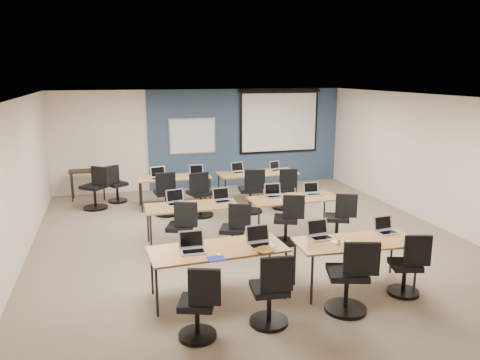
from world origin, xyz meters
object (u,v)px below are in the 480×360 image
object	(u,v)px
laptop_1	(260,240)
task_chair_11	(285,192)
training_table_front_left	(218,251)
laptop_3	(386,229)
task_chair_8	(166,197)
spare_chair_a	(116,187)
utility_table	(87,174)
projector_screen	(279,118)
laptop_10	(238,170)
task_chair_10	(251,194)
task_chair_3	(408,270)
task_chair_5	(235,234)
training_table_mid_left	(192,208)
spare_chair_b	(96,191)
training_table_mid_right	(294,200)
training_table_back_right	(257,174)
task_chair_1	(271,296)
whiteboard	(192,136)
laptop_2	(320,233)
task_chair_6	(288,223)
laptop_7	(312,192)
laptop_9	(197,173)
task_chair_9	(200,198)
laptop_4	(176,200)
laptop_5	(222,198)
laptop_8	(158,176)
task_chair_0	(199,309)
laptop_11	(276,168)
task_chair_2	(350,282)
laptop_0	(193,246)
laptop_6	(274,194)
task_chair_4	(182,232)
training_table_back_left	(174,179)

from	to	relation	value
laptop_1	task_chair_11	xyz separation A→B (m)	(1.90, 3.93, -0.39)
training_table_front_left	laptop_3	world-z (taller)	laptop_3
task_chair_8	spare_chair_a	distance (m)	1.77
utility_table	projector_screen	bearing A→B (deg)	3.00
laptop_1	task_chair_8	xyz separation A→B (m)	(-0.83, 4.15, -0.37)
laptop_10	task_chair_10	bearing A→B (deg)	-99.24
task_chair_3	task_chair_5	distance (m)	2.92
training_table_mid_left	task_chair_5	xyz separation A→B (m)	(0.60, -0.80, -0.29)
training_table_mid_left	spare_chair_b	distance (m)	3.34
training_table_mid_right	training_table_back_right	size ratio (longest dim) A/B	0.92
task_chair_1	laptop_3	distance (m)	2.40
task_chair_5	spare_chair_a	distance (m)	4.52
laptop_10	whiteboard	bearing A→B (deg)	105.92
training_table_back_right	task_chair_3	bearing A→B (deg)	-85.86
laptop_2	task_chair_6	xyz separation A→B (m)	(0.16, 1.69, -0.39)
task_chair_1	laptop_10	world-z (taller)	task_chair_1
task_chair_5	laptop_7	world-z (taller)	laptop_7
laptop_9	task_chair_9	xyz separation A→B (m)	(-0.11, -0.96, -0.36)
laptop_4	task_chair_9	distance (m)	1.60
laptop_5	laptop_1	bearing A→B (deg)	-97.24
laptop_8	laptop_9	size ratio (longest dim) A/B	1.07
laptop_3	task_chair_0	bearing A→B (deg)	-167.46
laptop_11	spare_chair_a	distance (m)	3.98
task_chair_6	laptop_10	xyz separation A→B (m)	(-0.09, 3.13, 0.39)
task_chair_0	laptop_4	distance (m)	3.49
task_chair_2	laptop_8	size ratio (longest dim) A/B	2.93
training_table_mid_left	spare_chair_a	size ratio (longest dim) A/B	1.80
utility_table	spare_chair_a	world-z (taller)	spare_chair_a
laptop_0	projector_screen	bearing A→B (deg)	62.05
task_chair_9	task_chair_2	bearing A→B (deg)	-95.22
training_table_mid_right	task_chair_9	bearing A→B (deg)	132.95
training_table_back_right	laptop_1	world-z (taller)	laptop_1
task_chair_2	laptop_11	distance (m)	5.86
laptop_4	laptop_7	size ratio (longest dim) A/B	1.12
task_chair_8	laptop_6	bearing A→B (deg)	-47.47
laptop_0	utility_table	xyz separation A→B (m)	(-1.60, 6.06, -0.14)
training_table_front_left	task_chair_1	distance (m)	1.10
task_chair_1	spare_chair_b	size ratio (longest dim) A/B	0.95
task_chair_4	task_chair_2	bearing A→B (deg)	-34.35
whiteboard	laptop_0	size ratio (longest dim) A/B	3.68
projector_screen	task_chair_3	size ratio (longest dim) A/B	2.54
task_chair_11	spare_chair_a	size ratio (longest dim) A/B	1.03
training_table_mid_right	task_chair_6	world-z (taller)	task_chair_6
spare_chair_a	task_chair_4	bearing A→B (deg)	-107.91
laptop_8	task_chair_11	distance (m)	2.97
training_table_mid_right	training_table_back_left	size ratio (longest dim) A/B	1.03
task_chair_1	spare_chair_a	xyz separation A→B (m)	(-1.74, 6.50, -0.01)
laptop_10	task_chair_11	size ratio (longest dim) A/B	0.33
laptop_1	task_chair_2	bearing A→B (deg)	-45.84
laptop_4	spare_chair_a	size ratio (longest dim) A/B	0.36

